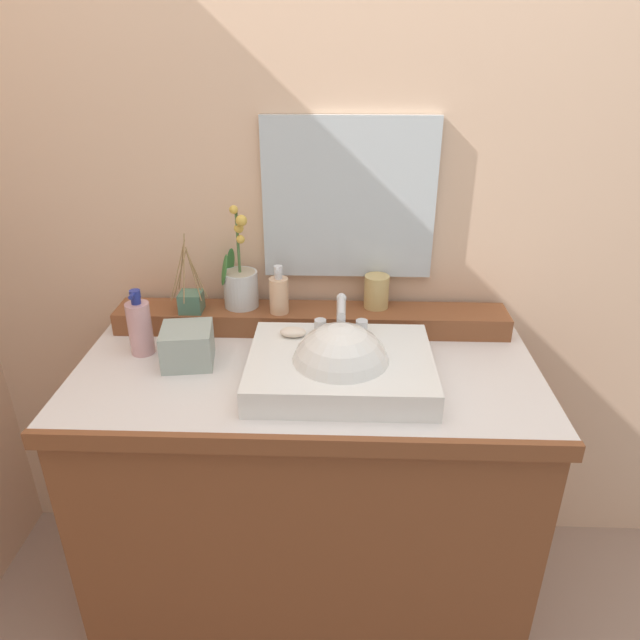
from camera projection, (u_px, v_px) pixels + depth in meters
floor at (310, 601)px, 1.92m from camera, size 2.87×3.78×0.10m
wall_back at (313, 194)px, 1.74m from camera, size 2.87×0.20×2.41m
vanity_cabinet at (308, 491)px, 1.71m from camera, size 1.22×0.61×0.85m
back_ledge at (311, 319)px, 1.71m from camera, size 1.14×0.13×0.07m
sink_basin at (340, 370)px, 1.45m from camera, size 0.46×0.36×0.28m
soap_bar at (293, 332)px, 1.53m from camera, size 0.07×0.04×0.02m
potted_plant at (240, 283)px, 1.69m from camera, size 0.11×0.11×0.30m
soap_dispenser at (279, 294)px, 1.66m from camera, size 0.05×0.06×0.14m
tumbler_cup at (376, 292)px, 1.69m from camera, size 0.07×0.07×0.10m
reed_diffuser at (191, 300)px, 1.67m from camera, size 0.10×0.11×0.23m
lotion_bottle at (140, 327)px, 1.57m from camera, size 0.06×0.07×0.19m
tissue_box at (188, 346)px, 1.53m from camera, size 0.15×0.15×0.10m
mirror at (349, 200)px, 1.63m from camera, size 0.49×0.02×0.45m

